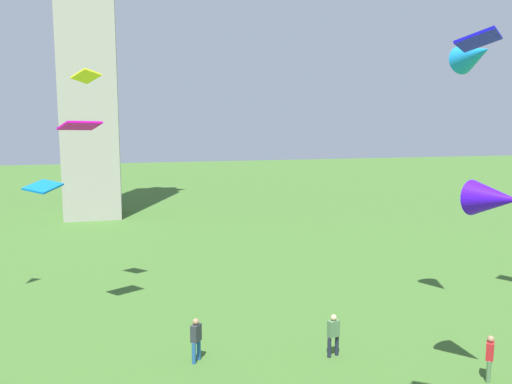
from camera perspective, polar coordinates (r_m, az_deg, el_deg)
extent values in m
cube|color=#A8A399|center=(56.23, -17.78, 18.01)|extent=(5.38, 5.38, 40.06)
cylinder|color=#51754C|center=(23.24, 23.69, -16.83)|extent=(0.16, 0.16, 0.85)
cylinder|color=#51754C|center=(22.88, 23.64, -17.22)|extent=(0.16, 0.16, 0.85)
cube|color=red|center=(22.76, 23.78, -15.28)|extent=(0.50, 0.52, 0.67)
sphere|color=#A37556|center=(22.58, 23.85, -14.20)|extent=(0.25, 0.25, 0.25)
cylinder|color=#1E2333|center=(23.25, 7.86, -16.15)|extent=(0.16, 0.16, 0.87)
cylinder|color=#1E2333|center=(23.48, 8.65, -15.92)|extent=(0.16, 0.16, 0.87)
cube|color=#51754C|center=(23.06, 8.30, -14.26)|extent=(0.53, 0.40, 0.69)
sphere|color=#D8AD84|center=(22.88, 8.32, -13.17)|extent=(0.25, 0.25, 0.25)
cylinder|color=#235693|center=(22.66, -6.68, -16.79)|extent=(0.17, 0.17, 0.88)
cylinder|color=#235693|center=(22.98, -6.16, -16.41)|extent=(0.17, 0.17, 0.88)
cube|color=#2D3338|center=(22.50, -6.45, -14.76)|extent=(0.51, 0.55, 0.70)
sphere|color=#A37556|center=(22.32, -6.47, -13.63)|extent=(0.26, 0.26, 0.26)
cube|color=#E307B0|center=(26.43, -18.34, 6.76)|extent=(2.12, 1.91, 0.49)
cone|color=#3D0BEE|center=(20.06, 24.19, -0.67)|extent=(1.83, 2.20, 1.41)
cube|color=yellow|center=(29.29, -17.75, 11.73)|extent=(1.62, 1.64, 0.71)
cube|color=#110ED0|center=(13.82, 22.74, 14.79)|extent=(1.54, 1.52, 0.41)
cube|color=blue|center=(13.28, -21.82, 0.55)|extent=(0.87, 0.96, 0.25)
cone|color=#1684D9|center=(26.61, 22.35, 13.44)|extent=(1.40, 2.10, 1.62)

